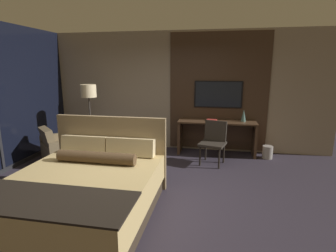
{
  "coord_description": "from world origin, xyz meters",
  "views": [
    {
      "loc": [
        0.98,
        -3.65,
        1.96
      ],
      "look_at": [
        0.14,
        0.82,
        0.95
      ],
      "focal_mm": 28.0,
      "sensor_mm": 36.0,
      "label": 1
    }
  ],
  "objects_px": {
    "bed": "(85,191)",
    "vase_tall": "(244,115)",
    "tv": "(218,94)",
    "waste_bin": "(267,152)",
    "book": "(212,120)",
    "desk_chair": "(214,139)",
    "floor_lamp": "(89,97)",
    "desk": "(217,131)",
    "armchair_by_window": "(62,150)"
  },
  "relations": [
    {
      "from": "armchair_by_window",
      "to": "vase_tall",
      "type": "bearing_deg",
      "value": -120.97
    },
    {
      "from": "bed",
      "to": "desk",
      "type": "bearing_deg",
      "value": 59.97
    },
    {
      "from": "vase_tall",
      "to": "waste_bin",
      "type": "distance_m",
      "value": 0.96
    },
    {
      "from": "book",
      "to": "waste_bin",
      "type": "distance_m",
      "value": 1.41
    },
    {
      "from": "desk_chair",
      "to": "waste_bin",
      "type": "height_order",
      "value": "desk_chair"
    },
    {
      "from": "desk",
      "to": "waste_bin",
      "type": "distance_m",
      "value": 1.19
    },
    {
      "from": "tv",
      "to": "armchair_by_window",
      "type": "bearing_deg",
      "value": -156.95
    },
    {
      "from": "desk_chair",
      "to": "waste_bin",
      "type": "xyz_separation_m",
      "value": [
        1.17,
        0.5,
        -0.38
      ]
    },
    {
      "from": "vase_tall",
      "to": "desk_chair",
      "type": "bearing_deg",
      "value": -132.5
    },
    {
      "from": "desk_chair",
      "to": "vase_tall",
      "type": "height_order",
      "value": "vase_tall"
    },
    {
      "from": "vase_tall",
      "to": "book",
      "type": "xyz_separation_m",
      "value": [
        -0.7,
        -0.07,
        -0.12
      ]
    },
    {
      "from": "floor_lamp",
      "to": "book",
      "type": "relative_size",
      "value": 6.65
    },
    {
      "from": "tv",
      "to": "armchair_by_window",
      "type": "distance_m",
      "value": 3.66
    },
    {
      "from": "book",
      "to": "vase_tall",
      "type": "bearing_deg",
      "value": 5.3
    },
    {
      "from": "bed",
      "to": "armchair_by_window",
      "type": "bearing_deg",
      "value": 129.21
    },
    {
      "from": "tv",
      "to": "waste_bin",
      "type": "relative_size",
      "value": 3.91
    },
    {
      "from": "desk",
      "to": "armchair_by_window",
      "type": "distance_m",
      "value": 3.42
    },
    {
      "from": "bed",
      "to": "floor_lamp",
      "type": "xyz_separation_m",
      "value": [
        -1.1,
        2.4,
        0.99
      ]
    },
    {
      "from": "desk",
      "to": "vase_tall",
      "type": "height_order",
      "value": "vase_tall"
    },
    {
      "from": "desk",
      "to": "waste_bin",
      "type": "height_order",
      "value": "desk"
    },
    {
      "from": "armchair_by_window",
      "to": "vase_tall",
      "type": "relative_size",
      "value": 4.03
    },
    {
      "from": "desk",
      "to": "vase_tall",
      "type": "xyz_separation_m",
      "value": [
        0.58,
        0.04,
        0.39
      ]
    },
    {
      "from": "desk",
      "to": "floor_lamp",
      "type": "relative_size",
      "value": 1.1
    },
    {
      "from": "tv",
      "to": "floor_lamp",
      "type": "distance_m",
      "value": 2.93
    },
    {
      "from": "tv",
      "to": "armchair_by_window",
      "type": "height_order",
      "value": "tv"
    },
    {
      "from": "desk",
      "to": "tv",
      "type": "height_order",
      "value": "tv"
    },
    {
      "from": "tv",
      "to": "floor_lamp",
      "type": "bearing_deg",
      "value": -164.47
    },
    {
      "from": "waste_bin",
      "to": "tv",
      "type": "bearing_deg",
      "value": 162.61
    },
    {
      "from": "desk_chair",
      "to": "book",
      "type": "relative_size",
      "value": 3.68
    },
    {
      "from": "desk",
      "to": "waste_bin",
      "type": "bearing_deg",
      "value": -7.37
    },
    {
      "from": "desk_chair",
      "to": "floor_lamp",
      "type": "xyz_separation_m",
      "value": [
        -2.77,
        0.07,
        0.81
      ]
    },
    {
      "from": "bed",
      "to": "desk",
      "type": "xyz_separation_m",
      "value": [
        1.72,
        2.98,
        0.18
      ]
    },
    {
      "from": "vase_tall",
      "to": "armchair_by_window",
      "type": "bearing_deg",
      "value": -162.41
    },
    {
      "from": "tv",
      "to": "desk_chair",
      "type": "relative_size",
      "value": 1.24
    },
    {
      "from": "tv",
      "to": "floor_lamp",
      "type": "xyz_separation_m",
      "value": [
        -2.82,
        -0.78,
        -0.02
      ]
    },
    {
      "from": "floor_lamp",
      "to": "waste_bin",
      "type": "xyz_separation_m",
      "value": [
        3.94,
        0.43,
        -1.2
      ]
    },
    {
      "from": "desk",
      "to": "vase_tall",
      "type": "distance_m",
      "value": 0.7
    },
    {
      "from": "vase_tall",
      "to": "book",
      "type": "bearing_deg",
      "value": -174.7
    },
    {
      "from": "desk",
      "to": "floor_lamp",
      "type": "distance_m",
      "value": 2.99
    },
    {
      "from": "desk",
      "to": "bed",
      "type": "bearing_deg",
      "value": -120.03
    },
    {
      "from": "waste_bin",
      "to": "bed",
      "type": "bearing_deg",
      "value": -135.09
    },
    {
      "from": "desk",
      "to": "vase_tall",
      "type": "bearing_deg",
      "value": 4.15
    },
    {
      "from": "desk_chair",
      "to": "book",
      "type": "xyz_separation_m",
      "value": [
        -0.07,
        0.63,
        0.27
      ]
    },
    {
      "from": "book",
      "to": "waste_bin",
      "type": "height_order",
      "value": "book"
    },
    {
      "from": "floor_lamp",
      "to": "waste_bin",
      "type": "height_order",
      "value": "floor_lamp"
    },
    {
      "from": "tv",
      "to": "book",
      "type": "distance_m",
      "value": 0.62
    },
    {
      "from": "bed",
      "to": "vase_tall",
      "type": "distance_m",
      "value": 3.84
    },
    {
      "from": "bed",
      "to": "desk",
      "type": "height_order",
      "value": "bed"
    },
    {
      "from": "tv",
      "to": "desk_chair",
      "type": "xyz_separation_m",
      "value": [
        -0.05,
        -0.85,
        -0.83
      ]
    },
    {
      "from": "floor_lamp",
      "to": "vase_tall",
      "type": "height_order",
      "value": "floor_lamp"
    }
  ]
}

